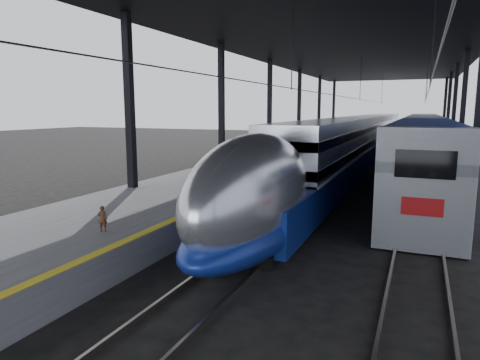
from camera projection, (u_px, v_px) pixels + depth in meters
The scene contains 8 objects.
ground at pixel (186, 255), 13.94m from camera, with size 160.00×160.00×0.00m, color black.
platform at pixel (276, 164), 33.38m from camera, with size 6.00×80.00×1.00m, color #4C4C4F.
yellow_strip at pixel (311, 159), 32.22m from camera, with size 0.30×80.00×0.01m, color gold.
rails at pixel (383, 175), 30.37m from camera, with size 6.52×80.00×0.16m.
canopy at pixel (351, 45), 29.90m from camera, with size 18.00×75.00×9.47m.
tgv_train at pixel (363, 140), 38.66m from camera, with size 2.85×65.20×4.09m.
second_train at pixel (423, 139), 38.30m from camera, with size 2.99×56.05×4.11m.
child at pixel (103, 219), 12.97m from camera, with size 0.29×0.19×0.80m, color #4B2819.
Camera 1 is at (6.83, -11.61, 4.68)m, focal length 32.00 mm.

